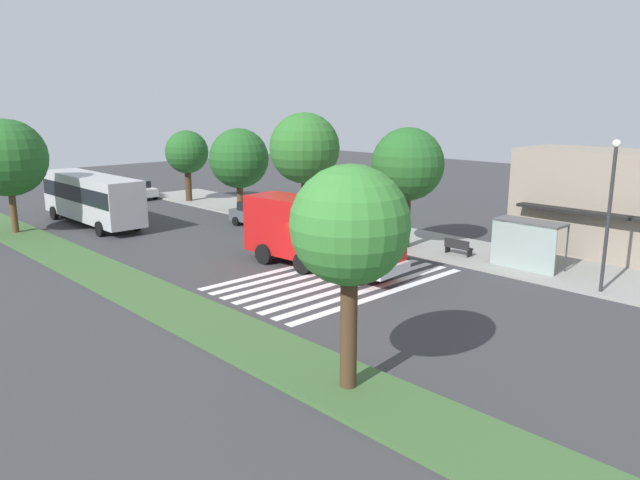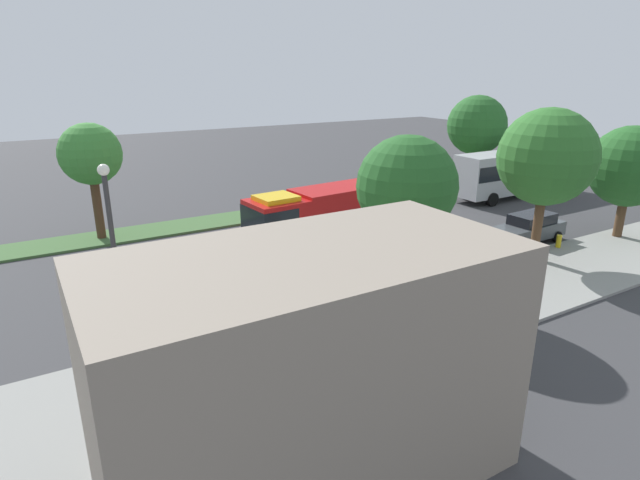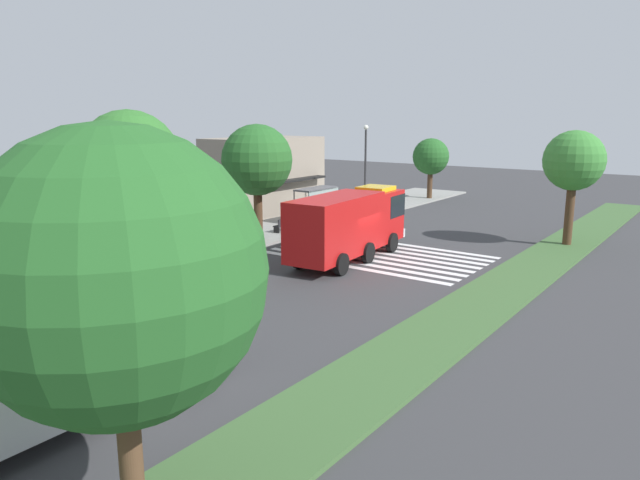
{
  "view_description": "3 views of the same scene",
  "coord_description": "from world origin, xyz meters",
  "px_view_note": "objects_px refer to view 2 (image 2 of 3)",
  "views": [
    {
      "loc": [
        21.59,
        -19.94,
        8.41
      ],
      "look_at": [
        -1.42,
        1.95,
        1.16
      ],
      "focal_mm": 33.46,
      "sensor_mm": 36.0,
      "label": 1
    },
    {
      "loc": [
        13.94,
        23.7,
        9.71
      ],
      "look_at": [
        0.88,
        1.65,
        1.14
      ],
      "focal_mm": 29.1,
      "sensor_mm": 36.0,
      "label": 2
    },
    {
      "loc": [
        -25.77,
        -16.07,
        7.59
      ],
      "look_at": [
        -1.38,
        1.73,
        1.17
      ],
      "focal_mm": 32.82,
      "sensor_mm": 36.0,
      "label": 3
    }
  ],
  "objects_px": {
    "street_lamp": "(114,253)",
    "sidewalk_tree_west": "(630,167)",
    "bus_stop_shelter": "(255,299)",
    "sidewalk_tree_east": "(407,187)",
    "fire_hydrant": "(559,241)",
    "bench_near_shelter": "(348,307)",
    "median_tree_west": "(90,155)",
    "fire_truck": "(323,217)",
    "median_tree_far_west": "(477,125)",
    "parked_car_mid": "(529,228)",
    "sidewalk_tree_center": "(547,157)",
    "transit_bus": "(518,170)"
  },
  "relations": [
    {
      "from": "bus_stop_shelter",
      "to": "sidewalk_tree_east",
      "type": "xyz_separation_m",
      "value": [
        -7.24,
        -0.68,
        3.11
      ]
    },
    {
      "from": "bench_near_shelter",
      "to": "sidewalk_tree_center",
      "type": "relative_size",
      "value": 0.21
    },
    {
      "from": "sidewalk_tree_east",
      "to": "street_lamp",
      "type": "bearing_deg",
      "value": -1.98
    },
    {
      "from": "transit_bus",
      "to": "fire_hydrant",
      "type": "height_order",
      "value": "transit_bus"
    },
    {
      "from": "fire_truck",
      "to": "bus_stop_shelter",
      "type": "xyz_separation_m",
      "value": [
        7.23,
        7.37,
        -0.16
      ]
    },
    {
      "from": "parked_car_mid",
      "to": "sidewalk_tree_west",
      "type": "xyz_separation_m",
      "value": [
        -5.22,
        2.2,
        3.43
      ]
    },
    {
      "from": "sidewalk_tree_west",
      "to": "sidewalk_tree_center",
      "type": "bearing_deg",
      "value": -0.0
    },
    {
      "from": "sidewalk_tree_center",
      "to": "fire_truck",
      "type": "bearing_deg",
      "value": -37.0
    },
    {
      "from": "sidewalk_tree_west",
      "to": "sidewalk_tree_east",
      "type": "bearing_deg",
      "value": 0.0
    },
    {
      "from": "bus_stop_shelter",
      "to": "street_lamp",
      "type": "bearing_deg",
      "value": -14.06
    },
    {
      "from": "transit_bus",
      "to": "bus_stop_shelter",
      "type": "relative_size",
      "value": 3.26
    },
    {
      "from": "sidewalk_tree_west",
      "to": "sidewalk_tree_east",
      "type": "relative_size",
      "value": 0.93
    },
    {
      "from": "fire_truck",
      "to": "fire_hydrant",
      "type": "height_order",
      "value": "fire_truck"
    },
    {
      "from": "bus_stop_shelter",
      "to": "fire_hydrant",
      "type": "xyz_separation_m",
      "value": [
        -18.85,
        -1.18,
        -1.4
      ]
    },
    {
      "from": "bus_stop_shelter",
      "to": "fire_truck",
      "type": "bearing_deg",
      "value": -134.44
    },
    {
      "from": "bench_near_shelter",
      "to": "sidewalk_tree_west",
      "type": "height_order",
      "value": "sidewalk_tree_west"
    },
    {
      "from": "parked_car_mid",
      "to": "fire_hydrant",
      "type": "bearing_deg",
      "value": 100.6
    },
    {
      "from": "bus_stop_shelter",
      "to": "fire_hydrant",
      "type": "relative_size",
      "value": 5.0
    },
    {
      "from": "bus_stop_shelter",
      "to": "sidewalk_tree_east",
      "type": "relative_size",
      "value": 0.5
    },
    {
      "from": "transit_bus",
      "to": "sidewalk_tree_east",
      "type": "xyz_separation_m",
      "value": [
        19.9,
        10.35,
        2.89
      ]
    },
    {
      "from": "median_tree_west",
      "to": "parked_car_mid",
      "type": "bearing_deg",
      "value": 148.21
    },
    {
      "from": "street_lamp",
      "to": "sidewalk_tree_center",
      "type": "distance_m",
      "value": 20.45
    },
    {
      "from": "bus_stop_shelter",
      "to": "sidewalk_tree_east",
      "type": "distance_m",
      "value": 7.91
    },
    {
      "from": "street_lamp",
      "to": "sidewalk_tree_west",
      "type": "relative_size",
      "value": 1.05
    },
    {
      "from": "transit_bus",
      "to": "bus_stop_shelter",
      "type": "bearing_deg",
      "value": -157.9
    },
    {
      "from": "fire_truck",
      "to": "sidewalk_tree_west",
      "type": "xyz_separation_m",
      "value": [
        -16.45,
        6.69,
        2.26
      ]
    },
    {
      "from": "fire_truck",
      "to": "sidewalk_tree_center",
      "type": "height_order",
      "value": "sidewalk_tree_center"
    },
    {
      "from": "fire_truck",
      "to": "sidewalk_tree_west",
      "type": "bearing_deg",
      "value": 153.15
    },
    {
      "from": "bus_stop_shelter",
      "to": "median_tree_west",
      "type": "distance_m",
      "value": 16.62
    },
    {
      "from": "bench_near_shelter",
      "to": "median_tree_west",
      "type": "xyz_separation_m",
      "value": [
        6.83,
        -16.04,
        4.42
      ]
    },
    {
      "from": "bus_stop_shelter",
      "to": "median_tree_west",
      "type": "bearing_deg",
      "value": -80.01
    },
    {
      "from": "fire_truck",
      "to": "bench_near_shelter",
      "type": "bearing_deg",
      "value": 61.56
    },
    {
      "from": "sidewalk_tree_west",
      "to": "median_tree_west",
      "type": "xyz_separation_m",
      "value": [
        26.51,
        -15.39,
        0.7
      ]
    },
    {
      "from": "transit_bus",
      "to": "sidewalk_tree_center",
      "type": "xyz_separation_m",
      "value": [
        11.04,
        10.35,
        3.36
      ]
    },
    {
      "from": "transit_bus",
      "to": "bus_stop_shelter",
      "type": "xyz_separation_m",
      "value": [
        27.14,
        11.03,
        -0.23
      ]
    },
    {
      "from": "median_tree_far_west",
      "to": "median_tree_west",
      "type": "relative_size",
      "value": 1.11
    },
    {
      "from": "fire_truck",
      "to": "bench_near_shelter",
      "type": "height_order",
      "value": "fire_truck"
    },
    {
      "from": "fire_truck",
      "to": "median_tree_far_west",
      "type": "relative_size",
      "value": 1.28
    },
    {
      "from": "sidewalk_tree_east",
      "to": "median_tree_west",
      "type": "distance_m",
      "value": 18.4
    },
    {
      "from": "sidewalk_tree_center",
      "to": "sidewalk_tree_east",
      "type": "xyz_separation_m",
      "value": [
        8.86,
        0.0,
        -0.48
      ]
    },
    {
      "from": "fire_truck",
      "to": "median_tree_west",
      "type": "distance_m",
      "value": 13.63
    },
    {
      "from": "sidewalk_tree_center",
      "to": "median_tree_far_west",
      "type": "height_order",
      "value": "sidewalk_tree_center"
    },
    {
      "from": "street_lamp",
      "to": "sidewalk_tree_east",
      "type": "bearing_deg",
      "value": 178.02
    },
    {
      "from": "bench_near_shelter",
      "to": "sidewalk_tree_center",
      "type": "height_order",
      "value": "sidewalk_tree_center"
    },
    {
      "from": "sidewalk_tree_east",
      "to": "bus_stop_shelter",
      "type": "bearing_deg",
      "value": 5.34
    },
    {
      "from": "bench_near_shelter",
      "to": "median_tree_far_west",
      "type": "bearing_deg",
      "value": -145.85
    },
    {
      "from": "bus_stop_shelter",
      "to": "sidewalk_tree_west",
      "type": "xyz_separation_m",
      "value": [
        -23.68,
        -0.68,
        2.42
      ]
    },
    {
      "from": "sidewalk_tree_west",
      "to": "fire_hydrant",
      "type": "xyz_separation_m",
      "value": [
        4.82,
        -0.5,
        -3.82
      ]
    },
    {
      "from": "median_tree_far_west",
      "to": "sidewalk_tree_center",
      "type": "bearing_deg",
      "value": 53.13
    },
    {
      "from": "bus_stop_shelter",
      "to": "transit_bus",
      "type": "bearing_deg",
      "value": -157.89
    }
  ]
}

